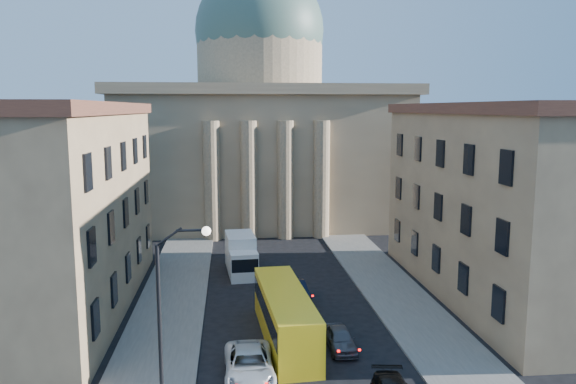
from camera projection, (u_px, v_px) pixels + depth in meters
name	position (u px, v px, depth m)	size (l,w,h in m)	color
sidewalk_left	(165.00, 326.00, 37.01)	(5.00, 60.00, 0.15)	#5F5C57
sidewalk_right	(415.00, 316.00, 38.75)	(5.00, 60.00, 0.15)	#5F5C57
church	(261.00, 127.00, 73.00)	(68.02, 28.76, 36.60)	#826B50
building_left	(44.00, 208.00, 38.99)	(11.60, 26.60, 14.70)	tan
building_right	(510.00, 200.00, 42.47)	(11.60, 26.60, 14.70)	tan
street_lamp	(170.00, 300.00, 26.56)	(2.62, 0.44, 8.83)	black
car_left_mid	(249.00, 365.00, 29.75)	(2.60, 5.64, 1.57)	silver
car_right_far	(340.00, 339.00, 33.54)	(1.54, 3.82, 1.30)	#504F55
car_right_distant	(296.00, 290.00, 42.45)	(1.42, 4.08, 1.34)	black
city_bus	(285.00, 314.00, 34.71)	(3.28, 11.28, 3.14)	yellow
box_truck	(241.00, 256.00, 48.92)	(2.83, 6.19, 3.31)	silver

